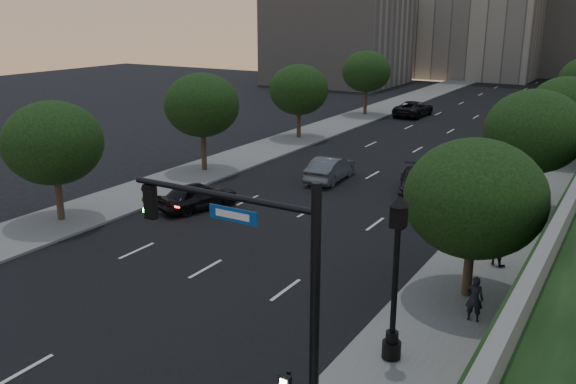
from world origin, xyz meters
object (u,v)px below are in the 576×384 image
Objects in this scene: sedan_near_left at (198,196)px; pedestrian_c at (529,214)px; pedestrian_a at (474,299)px; pedestrian_b at (498,246)px; traffic_signal_mast at (275,307)px; sedan_mid_left at (330,169)px; sedan_far_left at (414,109)px; street_lamp at (395,285)px; sedan_far_right at (497,141)px; sedan_near_right at (416,181)px.

sedan_near_left is 2.63× the size of pedestrian_c.
pedestrian_a reaches higher than pedestrian_b.
sedan_mid_left is (-10.02, 22.80, -2.87)m from traffic_signal_mast.
sedan_far_left is at bearing -42.11° from pedestrian_b.
pedestrian_b is (1.17, 9.25, -1.65)m from street_lamp.
sedan_mid_left is 27.07m from sedan_far_left.
pedestrian_a is at bearing -76.85° from sedan_far_right.
sedan_near_left is 2.70× the size of pedestrian_b.
traffic_signal_mast is 4.18× the size of pedestrian_b.
sedan_far_left is at bearing 108.77° from street_lamp.
sedan_mid_left is 5.71m from sedan_near_right.
sedan_near_right is (9.33, 9.31, -0.07)m from sedan_near_left.
pedestrian_b is at bearing 116.77° from sedan_far_left.
pedestrian_b is (5.31, -23.62, 0.26)m from sedan_far_right.
sedan_mid_left is at bearing 122.10° from street_lamp.
traffic_signal_mast is 1.55× the size of sedan_near_left.
sedan_mid_left reaches higher than sedan_near_left.
traffic_signal_mast reaches higher than pedestrian_c.
street_lamp is 14.46m from pedestrian_c.
sedan_mid_left is (-11.32, 18.04, -1.84)m from street_lamp.
street_lamp is at bearing 63.71° from pedestrian_a.
pedestrian_a is (12.90, -14.32, 0.19)m from sedan_mid_left.
traffic_signal_mast is 1.21× the size of sedan_far_left.
pedestrian_c is (16.47, 5.29, 0.24)m from sedan_near_left.
pedestrian_c is at bearing -70.96° from pedestrian_b.
pedestrian_c is at bearing 81.56° from traffic_signal_mast.
street_lamp is 47.38m from sedan_far_left.
traffic_signal_mast is 19.44m from pedestrian_c.
pedestrian_a is 1.00× the size of pedestrian_b.
traffic_signal_mast reaches higher than street_lamp.
street_lamp is at bearing 110.80° from sedan_far_left.
street_lamp is 19.25m from sedan_near_right.
pedestrian_c reaches higher than sedan_mid_left.
sedan_mid_left is at bearing -12.03° from pedestrian_b.
pedestrian_c is at bearing 120.79° from sedan_far_left.
sedan_far_left is (-0.29, 35.82, 0.03)m from sedan_near_left.
traffic_signal_mast reaches higher than pedestrian_a.
pedestrian_b is at bearing -75.29° from sedan_far_right.
sedan_far_left is 28.20m from sedan_near_right.
sedan_far_right is (11.09, -11.95, -0.08)m from sedan_far_left.
street_lamp reaches higher than pedestrian_b.
sedan_near_left is 0.78× the size of sedan_far_left.
pedestrian_c is at bearing 83.90° from street_lamp.
pedestrian_c is at bearing 159.66° from sedan_mid_left.
sedan_near_left is 0.94× the size of sedan_near_right.
traffic_signal_mast is 4.06× the size of pedestrian_c.
sedan_far_right is at bearing 65.35° from sedan_near_right.
sedan_mid_left is 1.14× the size of sedan_far_right.
pedestrian_a is (2.88, 8.48, -2.68)m from traffic_signal_mast.
traffic_signal_mast reaches higher than sedan_near_left.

